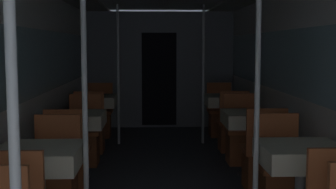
{
  "coord_description": "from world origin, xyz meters",
  "views": [
    {
      "loc": [
        -0.16,
        -0.84,
        1.51
      ],
      "look_at": [
        -0.02,
        2.93,
        1.12
      ],
      "focal_mm": 50.0,
      "sensor_mm": 36.0,
      "label": 1
    }
  ],
  "objects_px": {
    "chair_left_far_1": "(55,185)",
    "support_pole_left_1": "(85,105)",
    "dining_table_left_1": "(39,161)",
    "chair_left_near_3": "(91,133)",
    "chair_right_far_2": "(241,141)",
    "dining_table_right_3": "(226,102)",
    "chair_right_far_1": "(280,182)",
    "chair_right_near_2": "(262,164)",
    "dining_table_right_1": "(301,159)",
    "support_pole_right_3": "(203,75)",
    "dining_table_right_2": "(251,121)",
    "chair_right_far_3": "(220,119)",
    "dining_table_left_2": "(77,122)",
    "chair_left_far_2": "(84,143)",
    "chair_right_near_3": "(232,132)",
    "chair_left_near_2": "(69,165)",
    "dining_table_left_3": "(95,103)",
    "support_pole_left_0": "(15,168)",
    "support_pole_left_3": "(118,75)",
    "chair_left_far_3": "(100,120)",
    "support_pole_right_1": "(257,104)"
  },
  "relations": [
    {
      "from": "chair_left_far_2",
      "to": "support_pole_right_1",
      "type": "bearing_deg",
      "value": 124.72
    },
    {
      "from": "dining_table_left_2",
      "to": "chair_left_near_3",
      "type": "relative_size",
      "value": 0.84
    },
    {
      "from": "dining_table_right_1",
      "to": "support_pole_right_3",
      "type": "xyz_separation_m",
      "value": [
        -0.36,
        3.65,
        0.43
      ]
    },
    {
      "from": "dining_table_left_1",
      "to": "chair_left_near_2",
      "type": "relative_size",
      "value": 0.84
    },
    {
      "from": "chair_left_near_3",
      "to": "dining_table_right_3",
      "type": "height_order",
      "value": "chair_left_near_3"
    },
    {
      "from": "support_pole_left_3",
      "to": "chair_right_near_3",
      "type": "xyz_separation_m",
      "value": [
        1.66,
        -0.57,
        -0.79
      ]
    },
    {
      "from": "support_pole_left_1",
      "to": "chair_right_far_3",
      "type": "distance_m",
      "value": 4.6
    },
    {
      "from": "dining_table_right_1",
      "to": "support_pole_left_3",
      "type": "bearing_deg",
      "value": 114.5
    },
    {
      "from": "dining_table_left_1",
      "to": "chair_right_far_3",
      "type": "xyz_separation_m",
      "value": [
        2.02,
        4.22,
        -0.36
      ]
    },
    {
      "from": "dining_table_left_2",
      "to": "chair_left_near_3",
      "type": "bearing_deg",
      "value": 90.0
    },
    {
      "from": "support_pole_left_0",
      "to": "chair_right_far_3",
      "type": "xyz_separation_m",
      "value": [
        1.66,
        6.04,
        -0.79
      ]
    },
    {
      "from": "chair_right_near_2",
      "to": "chair_right_near_3",
      "type": "bearing_deg",
      "value": 90.0
    },
    {
      "from": "dining_table_left_1",
      "to": "chair_right_far_2",
      "type": "bearing_deg",
      "value": 49.94
    },
    {
      "from": "chair_right_far_2",
      "to": "dining_table_right_3",
      "type": "relative_size",
      "value": 1.19
    },
    {
      "from": "dining_table_left_2",
      "to": "chair_right_far_2",
      "type": "distance_m",
      "value": 2.13
    },
    {
      "from": "dining_table_left_3",
      "to": "chair_right_far_1",
      "type": "relative_size",
      "value": 0.84
    },
    {
      "from": "chair_left_far_1",
      "to": "dining_table_left_3",
      "type": "relative_size",
      "value": 1.19
    },
    {
      "from": "support_pole_right_3",
      "to": "dining_table_left_2",
      "type": "bearing_deg",
      "value": -132.35
    },
    {
      "from": "chair_left_far_2",
      "to": "dining_table_right_2",
      "type": "distance_m",
      "value": 2.13
    },
    {
      "from": "support_pole_left_0",
      "to": "chair_right_far_2",
      "type": "distance_m",
      "value": 4.6
    },
    {
      "from": "dining_table_left_1",
      "to": "chair_left_far_1",
      "type": "height_order",
      "value": "chair_left_far_1"
    },
    {
      "from": "chair_left_far_2",
      "to": "dining_table_right_1",
      "type": "bearing_deg",
      "value": 130.06
    },
    {
      "from": "support_pole_left_0",
      "to": "support_pole_right_3",
      "type": "height_order",
      "value": "same"
    },
    {
      "from": "dining_table_left_3",
      "to": "chair_right_near_3",
      "type": "distance_m",
      "value": 2.13
    },
    {
      "from": "chair_left_far_2",
      "to": "chair_right_near_3",
      "type": "xyz_separation_m",
      "value": [
        2.02,
        0.67,
        0.0
      ]
    },
    {
      "from": "chair_right_far_1",
      "to": "chair_right_near_2",
      "type": "xyz_separation_m",
      "value": [
        0.0,
        0.67,
        0.0
      ]
    },
    {
      "from": "support_pole_left_0",
      "to": "support_pole_left_3",
      "type": "distance_m",
      "value": 5.47
    },
    {
      "from": "chair_left_near_2",
      "to": "chair_right_near_2",
      "type": "xyz_separation_m",
      "value": [
        2.02,
        0.0,
        0.0
      ]
    },
    {
      "from": "chair_left_far_1",
      "to": "dining_table_left_3",
      "type": "height_order",
      "value": "chair_left_far_1"
    },
    {
      "from": "chair_right_near_3",
      "to": "chair_right_far_1",
      "type": "bearing_deg",
      "value": -90.0
    },
    {
      "from": "support_pole_right_1",
      "to": "chair_left_near_2",
      "type": "bearing_deg",
      "value": 143.09
    },
    {
      "from": "dining_table_right_3",
      "to": "chair_right_near_2",
      "type": "bearing_deg",
      "value": -90.0
    },
    {
      "from": "chair_right_near_2",
      "to": "support_pole_right_3",
      "type": "distance_m",
      "value": 2.55
    },
    {
      "from": "support_pole_left_0",
      "to": "chair_right_far_3",
      "type": "height_order",
      "value": "support_pole_left_0"
    },
    {
      "from": "chair_right_far_1",
      "to": "chair_right_near_2",
      "type": "bearing_deg",
      "value": -90.0
    },
    {
      "from": "dining_table_right_2",
      "to": "chair_right_far_2",
      "type": "height_order",
      "value": "chair_right_far_2"
    },
    {
      "from": "support_pole_left_3",
      "to": "chair_right_far_1",
      "type": "bearing_deg",
      "value": -61.58
    },
    {
      "from": "support_pole_left_1",
      "to": "chair_left_far_1",
      "type": "bearing_deg",
      "value": 121.7
    },
    {
      "from": "dining_table_right_2",
      "to": "support_pole_left_1",
      "type": "bearing_deg",
      "value": -132.35
    },
    {
      "from": "chair_left_near_2",
      "to": "dining_table_right_1",
      "type": "height_order",
      "value": "chair_left_near_2"
    },
    {
      "from": "dining_table_right_3",
      "to": "chair_left_far_2",
      "type": "bearing_deg",
      "value": -148.25
    },
    {
      "from": "dining_table_left_1",
      "to": "chair_left_near_3",
      "type": "height_order",
      "value": "chair_left_near_3"
    },
    {
      "from": "support_pole_left_0",
      "to": "chair_left_far_3",
      "type": "bearing_deg",
      "value": 93.36
    },
    {
      "from": "chair_left_near_3",
      "to": "chair_right_far_3",
      "type": "xyz_separation_m",
      "value": [
        2.02,
        1.15,
        0.0
      ]
    },
    {
      "from": "chair_left_far_1",
      "to": "chair_right_far_2",
      "type": "height_order",
      "value": "same"
    },
    {
      "from": "chair_left_far_1",
      "to": "support_pole_left_1",
      "type": "relative_size",
      "value": 0.42
    },
    {
      "from": "dining_table_left_3",
      "to": "dining_table_right_1",
      "type": "distance_m",
      "value": 4.17
    },
    {
      "from": "dining_table_left_1",
      "to": "chair_right_far_2",
      "type": "height_order",
      "value": "chair_right_far_2"
    },
    {
      "from": "chair_left_far_1",
      "to": "dining_table_left_3",
      "type": "bearing_deg",
      "value": -90.0
    },
    {
      "from": "chair_right_far_1",
      "to": "chair_right_far_2",
      "type": "xyz_separation_m",
      "value": [
        0.0,
        1.82,
        0.0
      ]
    }
  ]
}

